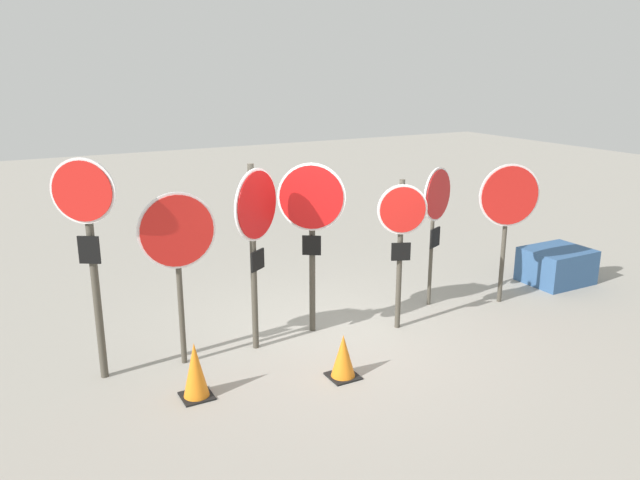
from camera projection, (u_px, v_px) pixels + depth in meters
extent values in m
plane|color=gray|center=(330.00, 336.00, 8.48)|extent=(40.00, 40.00, 0.00)
cylinder|color=#474238|center=(95.00, 275.00, 7.05)|extent=(0.09, 0.09, 2.54)
cylinder|color=white|center=(83.00, 191.00, 6.71)|extent=(0.63, 0.41, 0.73)
cylinder|color=red|center=(82.00, 191.00, 6.70)|extent=(0.57, 0.38, 0.67)
cube|color=black|center=(89.00, 250.00, 6.89)|extent=(0.22, 0.15, 0.32)
cylinder|color=#474238|center=(180.00, 283.00, 7.46)|extent=(0.07, 0.07, 2.08)
cylinder|color=white|center=(177.00, 231.00, 7.23)|extent=(0.91, 0.09, 0.91)
cylinder|color=red|center=(177.00, 231.00, 7.21)|extent=(0.85, 0.09, 0.85)
cylinder|color=#474238|center=(253.00, 259.00, 7.82)|extent=(0.08, 0.08, 2.42)
cylinder|color=white|center=(256.00, 205.00, 7.61)|extent=(0.76, 0.52, 0.90)
cylinder|color=red|center=(257.00, 205.00, 7.60)|extent=(0.71, 0.49, 0.84)
cube|color=black|center=(258.00, 260.00, 7.80)|extent=(0.24, 0.17, 0.26)
cylinder|color=#474238|center=(312.00, 251.00, 8.37)|extent=(0.08, 0.08, 2.31)
cylinder|color=white|center=(311.00, 197.00, 8.11)|extent=(0.75, 0.53, 0.90)
cylinder|color=red|center=(311.00, 197.00, 8.09)|extent=(0.71, 0.49, 0.84)
cube|color=black|center=(312.00, 245.00, 8.28)|extent=(0.22, 0.16, 0.27)
cylinder|color=#474238|center=(400.00, 256.00, 8.50)|extent=(0.07, 0.07, 2.11)
cylinder|color=white|center=(402.00, 209.00, 8.26)|extent=(0.63, 0.28, 0.68)
cylinder|color=red|center=(403.00, 210.00, 8.24)|extent=(0.58, 0.26, 0.62)
cube|color=black|center=(401.00, 252.00, 8.42)|extent=(0.25, 0.12, 0.25)
cylinder|color=#474238|center=(432.00, 242.00, 9.34)|extent=(0.06, 0.06, 2.01)
cylinder|color=white|center=(437.00, 194.00, 9.12)|extent=(0.73, 0.35, 0.79)
cylinder|color=red|center=(438.00, 194.00, 9.11)|extent=(0.68, 0.32, 0.73)
cube|color=black|center=(435.00, 238.00, 9.29)|extent=(0.26, 0.14, 0.29)
cylinder|color=#474238|center=(504.00, 243.00, 9.48)|extent=(0.07, 0.07, 1.91)
cylinder|color=white|center=(509.00, 195.00, 9.22)|extent=(0.89, 0.35, 0.94)
cylinder|color=red|center=(510.00, 196.00, 9.21)|extent=(0.83, 0.33, 0.88)
cube|color=black|center=(197.00, 396.00, 6.93)|extent=(0.34, 0.34, 0.02)
cone|color=orange|center=(195.00, 369.00, 6.84)|extent=(0.29, 0.29, 0.63)
cube|color=black|center=(343.00, 376.00, 7.38)|extent=(0.35, 0.35, 0.02)
cone|color=orange|center=(343.00, 355.00, 7.30)|extent=(0.29, 0.29, 0.52)
cube|color=#335684|center=(556.00, 266.00, 10.53)|extent=(1.05, 0.87, 0.58)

